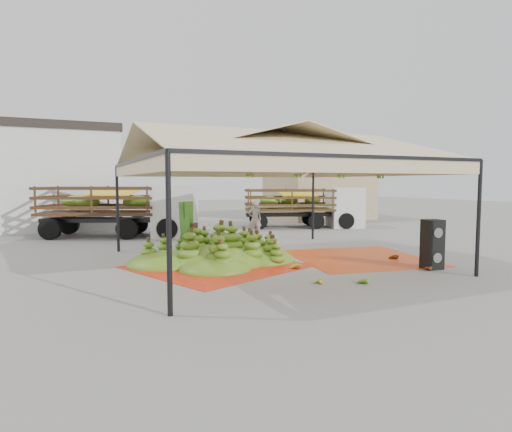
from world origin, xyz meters
name	(u,v)px	position (x,y,z in m)	size (l,w,h in m)	color
ground	(270,262)	(0.00, 0.00, 0.00)	(90.00, 90.00, 0.00)	slate
canopy_tent	(270,153)	(0.00, 0.00, 3.30)	(8.10, 8.10, 4.00)	black
building_tan	(318,188)	(10.00, 13.00, 2.07)	(6.30, 5.30, 4.10)	tan
tarp_left	(217,266)	(-1.72, 0.00, 0.01)	(4.25, 4.04, 0.01)	red
tarp_right	(359,258)	(2.93, -0.56, 0.01)	(3.97, 4.17, 0.01)	red
banana_heap	(217,245)	(-1.52, 0.51, 0.56)	(5.27, 4.33, 1.13)	#476F17
hand_yellow_a	(317,280)	(-0.25, -3.03, 0.09)	(0.40, 0.32, 0.18)	gold
hand_yellow_b	(294,266)	(0.10, -1.32, 0.11)	(0.48, 0.39, 0.22)	#AC8F22
hand_red_a	(426,267)	(3.33, -2.94, 0.10)	(0.43, 0.35, 0.20)	#5E3115
hand_red_b	(393,256)	(3.70, -1.24, 0.11)	(0.47, 0.38, 0.21)	#552413
hand_green	(361,280)	(0.71, -3.50, 0.11)	(0.47, 0.38, 0.21)	#56821B
hanging_bunches	(320,176)	(1.20, -0.88, 2.62)	(4.74, 0.24, 0.20)	#43861B
speaker_stack	(432,244)	(3.70, -2.80, 0.70)	(0.56, 0.51, 1.40)	black
banana_leaves	(196,263)	(-2.10, 0.84, 0.00)	(0.96, 1.36, 3.70)	#24691C
vendor	(255,219)	(1.93, 5.46, 0.82)	(0.60, 0.39, 1.63)	gray
truck_left	(126,205)	(-3.16, 8.25, 1.43)	(7.14, 4.66, 2.33)	#462817
truck_right	(308,203)	(6.36, 8.31, 1.32)	(6.59, 4.13, 2.14)	#523D1B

